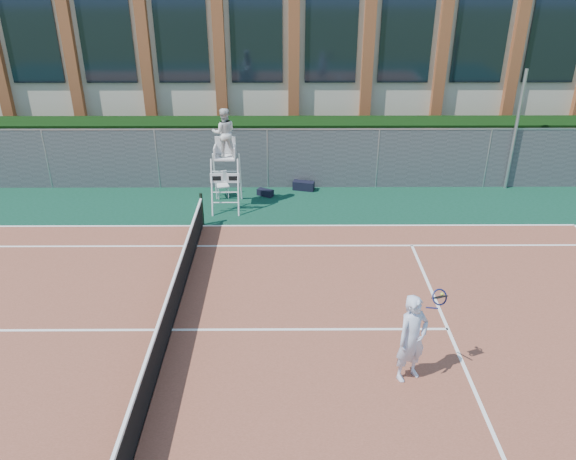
{
  "coord_description": "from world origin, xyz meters",
  "views": [
    {
      "loc": [
        2.64,
        -10.57,
        7.86
      ],
      "look_at": [
        2.71,
        3.0,
        1.11
      ],
      "focal_mm": 35.0,
      "sensor_mm": 36.0,
      "label": 1
    }
  ],
  "objects_px": {
    "steel_pole": "(515,131)",
    "tennis_player": "(412,338)",
    "plastic_chair": "(222,182)",
    "umpire_chair": "(224,136)"
  },
  "relations": [
    {
      "from": "umpire_chair",
      "to": "steel_pole",
      "type": "bearing_deg",
      "value": 9.27
    },
    {
      "from": "plastic_chair",
      "to": "tennis_player",
      "type": "xyz_separation_m",
      "value": [
        4.76,
        -9.57,
        0.45
      ]
    },
    {
      "from": "steel_pole",
      "to": "plastic_chair",
      "type": "relative_size",
      "value": 4.71
    },
    {
      "from": "steel_pole",
      "to": "plastic_chair",
      "type": "bearing_deg",
      "value": -175.95
    },
    {
      "from": "umpire_chair",
      "to": "tennis_player",
      "type": "relative_size",
      "value": 1.8
    },
    {
      "from": "plastic_chair",
      "to": "tennis_player",
      "type": "height_order",
      "value": "tennis_player"
    },
    {
      "from": "plastic_chair",
      "to": "tennis_player",
      "type": "relative_size",
      "value": 0.48
    },
    {
      "from": "umpire_chair",
      "to": "tennis_player",
      "type": "height_order",
      "value": "umpire_chair"
    },
    {
      "from": "umpire_chair",
      "to": "plastic_chair",
      "type": "distance_m",
      "value": 2.19
    },
    {
      "from": "steel_pole",
      "to": "tennis_player",
      "type": "relative_size",
      "value": 2.25
    }
  ]
}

